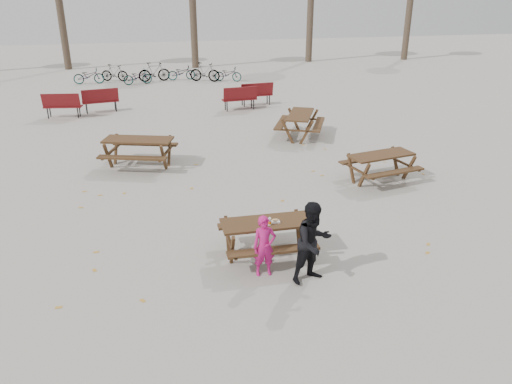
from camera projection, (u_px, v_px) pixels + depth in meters
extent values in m
plane|color=gray|center=(266.00, 255.00, 10.22)|extent=(80.00, 80.00, 0.00)
cube|color=#332112|center=(266.00, 223.00, 9.93)|extent=(1.80, 0.70, 0.05)
cube|color=#332112|center=(274.00, 251.00, 9.50)|extent=(1.80, 0.25, 0.05)
cube|color=#332112|center=(260.00, 223.00, 10.58)|extent=(1.80, 0.25, 0.05)
cylinder|color=#332112|center=(232.00, 251.00, 9.66)|extent=(0.08, 0.08, 0.73)
cylinder|color=#332112|center=(227.00, 237.00, 10.20)|extent=(0.08, 0.08, 0.73)
cylinder|color=#332112|center=(306.00, 243.00, 9.95)|extent=(0.08, 0.08, 0.73)
cylinder|color=#332112|center=(298.00, 230.00, 10.49)|extent=(0.08, 0.08, 0.73)
cube|color=white|center=(275.00, 222.00, 9.87)|extent=(0.18, 0.11, 0.03)
ellipsoid|color=tan|center=(275.00, 220.00, 9.85)|extent=(0.14, 0.06, 0.05)
cylinder|color=silver|center=(270.00, 222.00, 9.74)|extent=(0.06, 0.06, 0.15)
cylinder|color=orange|center=(270.00, 222.00, 9.75)|extent=(0.07, 0.07, 0.05)
cylinder|color=white|center=(270.00, 218.00, 9.71)|extent=(0.03, 0.03, 0.02)
imported|color=#B71667|center=(264.00, 246.00, 9.34)|extent=(0.44, 0.29, 1.21)
imported|color=black|center=(313.00, 243.00, 9.09)|extent=(0.92, 0.82, 1.58)
imported|color=black|center=(89.00, 76.00, 27.14)|extent=(1.62, 0.58, 0.85)
imported|color=black|center=(114.00, 73.00, 27.83)|extent=(1.59, 0.92, 0.92)
imported|color=black|center=(138.00, 77.00, 27.01)|extent=(1.63, 0.91, 0.81)
imported|color=black|center=(154.00, 72.00, 27.74)|extent=(1.81, 0.77, 1.05)
imported|color=black|center=(181.00, 73.00, 28.25)|extent=(1.58, 0.65, 0.81)
imported|color=black|center=(205.00, 72.00, 27.73)|extent=(1.78, 1.17, 1.04)
imported|color=black|center=(228.00, 74.00, 27.84)|extent=(1.62, 1.08, 0.80)
cylinder|color=#382B21|center=(61.00, 17.00, 30.60)|extent=(0.44, 0.44, 6.30)
cylinder|color=#382B21|center=(193.00, 19.00, 31.31)|extent=(0.44, 0.44, 5.95)
cylinder|color=#382B21|center=(310.00, 11.00, 33.61)|extent=(0.44, 0.44, 6.65)
cylinder|color=#382B21|center=(408.00, 21.00, 34.79)|extent=(0.44, 0.44, 5.25)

